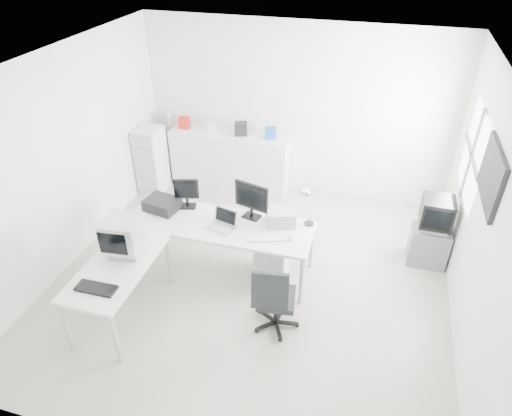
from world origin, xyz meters
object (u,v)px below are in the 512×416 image
(crt_monitor, at_px, (124,237))
(crt_tv, at_px, (436,215))
(filing_cabinet, at_px, (151,160))
(lcd_monitor_small, at_px, (187,194))
(tv_cabinet, at_px, (428,245))
(side_desk, at_px, (122,290))
(lcd_monitor_large, at_px, (252,201))
(office_chair, at_px, (276,295))
(inkjet_printer, at_px, (162,204))
(sideboard, at_px, (230,160))
(laptop, at_px, (221,221))
(laser_printer, at_px, (281,217))
(main_desk, at_px, (221,246))
(drawer_pedestal, at_px, (273,258))

(crt_monitor, bearing_deg, crt_tv, 20.82)
(filing_cabinet, bearing_deg, crt_monitor, -68.63)
(lcd_monitor_small, xyz_separation_m, tv_cabinet, (3.22, 0.69, -0.68))
(side_desk, relative_size, lcd_monitor_large, 2.85)
(side_desk, xyz_separation_m, crt_monitor, (0.00, 0.25, 0.59))
(crt_monitor, height_order, office_chair, crt_monitor)
(inkjet_printer, relative_size, sideboard, 0.21)
(laptop, xyz_separation_m, crt_tv, (2.62, 1.04, -0.10))
(lcd_monitor_large, relative_size, laser_printer, 1.39)
(inkjet_printer, relative_size, crt_tv, 0.86)
(lcd_monitor_small, relative_size, laser_printer, 1.16)
(lcd_monitor_large, xyz_separation_m, tv_cabinet, (2.32, 0.69, -0.72))
(lcd_monitor_small, distance_m, lcd_monitor_large, 0.90)
(lcd_monitor_small, height_order, laptop, lcd_monitor_small)
(crt_tv, bearing_deg, main_desk, -160.66)
(main_desk, height_order, drawer_pedestal, main_desk)
(main_desk, xyz_separation_m, filing_cabinet, (-1.83, 1.65, 0.19))
(laptop, bearing_deg, crt_tv, 36.32)
(laser_printer, height_order, filing_cabinet, filing_cabinet)
(lcd_monitor_large, bearing_deg, crt_monitor, -122.73)
(crt_monitor, bearing_deg, side_desk, -96.10)
(inkjet_printer, xyz_separation_m, tv_cabinet, (3.52, 0.84, -0.55))
(inkjet_printer, relative_size, tv_cabinet, 0.79)
(drawer_pedestal, bearing_deg, tv_cabinet, 24.25)
(office_chair, relative_size, crt_tv, 1.90)
(office_chair, bearing_deg, crt_tv, 37.06)
(main_desk, relative_size, inkjet_printer, 5.57)
(side_desk, xyz_separation_m, filing_cabinet, (-0.98, 2.75, 0.19))
(laser_printer, bearing_deg, crt_monitor, -164.37)
(drawer_pedestal, relative_size, filing_cabinet, 0.53)
(inkjet_printer, relative_size, office_chair, 0.45)
(laser_printer, distance_m, tv_cabinet, 2.13)
(lcd_monitor_small, bearing_deg, sideboard, 75.63)
(tv_cabinet, bearing_deg, filing_cabinet, 170.97)
(inkjet_printer, distance_m, sideboard, 2.09)
(drawer_pedestal, relative_size, crt_monitor, 1.39)
(laser_printer, height_order, office_chair, laser_printer)
(crt_tv, bearing_deg, filing_cabinet, 170.97)
(office_chair, bearing_deg, laptop, 134.74)
(side_desk, xyz_separation_m, lcd_monitor_large, (1.20, 1.35, 0.62))
(tv_cabinet, height_order, crt_tv, crt_tv)
(lcd_monitor_large, height_order, crt_monitor, lcd_monitor_large)
(office_chair, distance_m, filing_cabinet, 3.70)
(inkjet_printer, height_order, crt_monitor, crt_monitor)
(main_desk, distance_m, side_desk, 1.39)
(crt_monitor, bearing_deg, inkjet_printer, 83.90)
(drawer_pedestal, relative_size, sideboard, 0.30)
(tv_cabinet, bearing_deg, sideboard, 159.66)
(main_desk, relative_size, laser_printer, 6.78)
(laptop, relative_size, crt_tv, 0.73)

